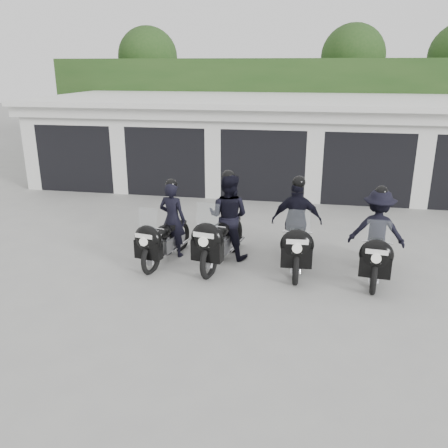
% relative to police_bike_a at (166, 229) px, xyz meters
% --- Properties ---
extents(ground, '(80.00, 80.00, 0.00)m').
position_rel_police_bike_a_xyz_m(ground, '(1.50, -0.35, -0.72)').
color(ground, gray).
rests_on(ground, ground).
extents(garage_block, '(16.40, 6.80, 2.96)m').
position_rel_police_bike_a_xyz_m(garage_block, '(1.50, 7.71, 0.71)').
color(garage_block, silver).
rests_on(garage_block, ground).
extents(background_vegetation, '(20.00, 3.90, 5.80)m').
position_rel_police_bike_a_xyz_m(background_vegetation, '(1.87, 12.57, 2.05)').
color(background_vegetation, '#1E3B15').
rests_on(background_vegetation, ground).
extents(police_bike_a, '(0.87, 2.05, 1.80)m').
position_rel_police_bike_a_xyz_m(police_bike_a, '(0.00, 0.00, 0.00)').
color(police_bike_a, black).
rests_on(police_bike_a, ground).
extents(police_bike_b, '(1.09, 2.30, 2.02)m').
position_rel_police_bike_a_xyz_m(police_bike_b, '(1.23, 0.22, 0.13)').
color(police_bike_b, black).
rests_on(police_bike_b, ground).
extents(police_bike_c, '(1.09, 2.23, 1.94)m').
position_rel_police_bike_a_xyz_m(police_bike_c, '(2.75, 0.27, 0.11)').
color(police_bike_c, black).
rests_on(police_bike_c, ground).
extents(police_bike_d, '(1.17, 2.13, 1.86)m').
position_rel_police_bike_a_xyz_m(police_bike_d, '(4.34, 0.08, 0.08)').
color(police_bike_d, black).
rests_on(police_bike_d, ground).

